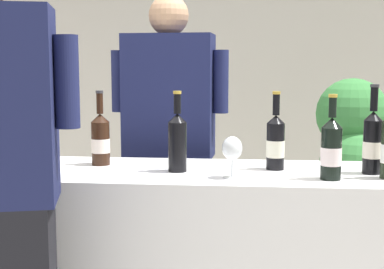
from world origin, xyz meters
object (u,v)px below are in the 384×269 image
object	(u,v)px
wine_bottle_6	(44,144)
wine_glass	(232,150)
wine_bottle_8	(372,141)
potted_shrub	(360,163)
person_server	(170,168)
wine_bottle_7	(177,140)
wine_bottle_4	(27,137)
wine_bottle_1	(275,142)
wine_bottle_0	(100,139)
wine_bottle_5	(331,149)

from	to	relation	value
wine_bottle_6	wine_glass	size ratio (longest dim) A/B	2.05
wine_bottle_8	potted_shrub	bearing A→B (deg)	79.90
person_server	wine_bottle_7	bearing A→B (deg)	-79.17
wine_bottle_6	wine_bottle_4	bearing A→B (deg)	123.70
wine_bottle_1	wine_bottle_6	world-z (taller)	wine_bottle_6
wine_bottle_0	wine_bottle_8	xyz separation A→B (m)	(1.14, -0.08, 0.02)
wine_bottle_4	wine_bottle_8	size ratio (longest dim) A/B	0.86
wine_bottle_0	wine_bottle_6	distance (m)	0.29
potted_shrub	wine_bottle_7	bearing A→B (deg)	-129.25
wine_bottle_0	wine_bottle_6	xyz separation A→B (m)	(-0.17, -0.24, 0.01)
wine_bottle_4	wine_bottle_8	xyz separation A→B (m)	(1.48, -0.12, 0.02)
wine_glass	wine_bottle_4	bearing A→B (deg)	164.21
wine_bottle_1	wine_bottle_7	distance (m)	0.41
wine_bottle_5	potted_shrub	size ratio (longest dim) A/B	0.25
wine_bottle_7	potted_shrub	size ratio (longest dim) A/B	0.25
wine_bottle_1	wine_bottle_4	size ratio (longest dim) A/B	1.05
wine_bottle_0	potted_shrub	size ratio (longest dim) A/B	0.25
potted_shrub	wine_bottle_4	bearing A→B (deg)	-147.86
wine_bottle_1	wine_bottle_7	xyz separation A→B (m)	(-0.40, -0.08, 0.01)
wine_bottle_4	wine_bottle_7	size ratio (longest dim) A/B	0.94
wine_bottle_7	potted_shrub	bearing A→B (deg)	50.75
wine_bottle_4	wine_bottle_8	distance (m)	1.49
wine_bottle_8	person_server	bearing A→B (deg)	147.10
wine_bottle_0	wine_bottle_5	bearing A→B (deg)	-12.75
wine_bottle_1	wine_glass	bearing A→B (deg)	-132.50
wine_bottle_1	wine_bottle_5	distance (m)	0.27
wine_bottle_8	person_server	size ratio (longest dim) A/B	0.21
wine_bottle_0	wine_bottle_7	bearing A→B (deg)	-18.28
wine_bottle_5	wine_bottle_1	bearing A→B (deg)	137.62
wine_bottle_0	wine_bottle_7	distance (m)	0.37
wine_bottle_6	person_server	bearing A→B (deg)	61.46
wine_bottle_6	wine_bottle_5	bearing A→B (deg)	1.07
wine_glass	potted_shrub	distance (m)	1.56
wine_bottle_1	wine_bottle_8	xyz separation A→B (m)	(0.38, -0.05, 0.01)
wine_bottle_5	wine_bottle_7	world-z (taller)	wine_bottle_7
wine_bottle_7	wine_bottle_8	xyz separation A→B (m)	(0.78, 0.03, 0.00)
wine_bottle_6	wine_bottle_7	xyz separation A→B (m)	(0.52, 0.12, 0.01)
wine_bottle_5	wine_bottle_7	bearing A→B (deg)	170.61
wine_bottle_6	wine_bottle_7	size ratio (longest dim) A/B	1.01
wine_bottle_5	wine_glass	bearing A→B (deg)	-178.40
wine_bottle_4	potted_shrub	size ratio (longest dim) A/B	0.24
wine_bottle_0	person_server	size ratio (longest dim) A/B	0.19
wine_bottle_5	potted_shrub	bearing A→B (deg)	73.40
person_server	wine_bottle_0	bearing A→B (deg)	-115.17
wine_bottle_7	wine_bottle_5	bearing A→B (deg)	-9.39
wine_bottle_0	wine_bottle_5	world-z (taller)	same
wine_bottle_0	person_server	world-z (taller)	person_server
wine_bottle_1	wine_bottle_8	distance (m)	0.38
wine_bottle_4	wine_bottle_1	bearing A→B (deg)	-3.61
wine_bottle_0	wine_bottle_4	distance (m)	0.35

